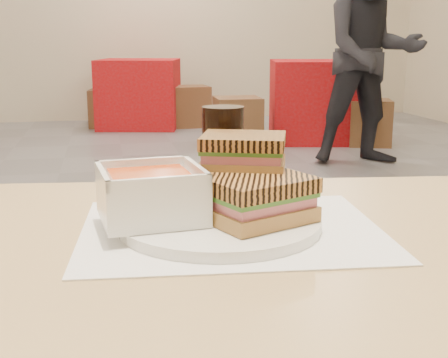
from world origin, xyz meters
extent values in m
cube|color=tan|center=(-0.03, -2.05, 0.73)|extent=(1.28, 0.84, 0.03)
cube|color=white|center=(0.02, -2.00, 0.75)|extent=(0.42, 0.34, 0.00)
cylinder|color=white|center=(0.01, -1.99, 0.76)|extent=(0.27, 0.27, 0.01)
cube|color=white|center=(-0.08, -1.98, 0.79)|extent=(0.14, 0.14, 0.05)
cube|color=#CF4A13|center=(-0.08, -1.98, 0.82)|extent=(0.11, 0.11, 0.01)
cube|color=white|center=(-0.02, -1.97, 0.83)|extent=(0.02, 0.13, 0.02)
cube|color=white|center=(-0.14, -1.99, 0.83)|extent=(0.02, 0.13, 0.02)
cube|color=white|center=(-0.09, -1.92, 0.83)|extent=(0.13, 0.02, 0.02)
cube|color=white|center=(-0.08, -2.04, 0.83)|extent=(0.13, 0.02, 0.02)
cube|color=#B37F48|center=(0.05, -2.01, 0.78)|extent=(0.16, 0.15, 0.02)
cube|color=#C2606B|center=(0.05, -2.01, 0.79)|extent=(0.15, 0.14, 0.01)
cube|color=#386B23|center=(0.05, -2.01, 0.80)|extent=(0.16, 0.14, 0.01)
cube|color=#9D662A|center=(0.05, -2.01, 0.81)|extent=(0.16, 0.15, 0.02)
cube|color=#B37F48|center=(0.05, -1.94, 0.83)|extent=(0.14, 0.13, 0.02)
cube|color=#C2606B|center=(0.05, -1.94, 0.84)|extent=(0.13, 0.12, 0.01)
cube|color=#386B23|center=(0.05, -1.94, 0.85)|extent=(0.13, 0.12, 0.01)
cube|color=#9D662A|center=(0.05, -1.94, 0.86)|extent=(0.14, 0.13, 0.02)
cylinder|color=black|center=(0.05, -1.81, 0.82)|extent=(0.07, 0.07, 0.14)
cube|color=#A80307|center=(1.97, 2.99, 0.40)|extent=(1.08, 1.08, 0.80)
cube|color=#A80307|center=(0.27, 4.29, 0.39)|extent=(1.05, 1.05, 0.78)
cube|color=brown|center=(1.09, 2.73, 0.24)|extent=(0.43, 0.43, 0.47)
cube|color=brown|center=(2.37, 2.60, 0.22)|extent=(0.49, 0.49, 0.44)
cube|color=brown|center=(-0.11, 4.36, 0.22)|extent=(0.44, 0.44, 0.44)
cube|color=brown|center=(0.85, 4.22, 0.24)|extent=(0.45, 0.45, 0.47)
imported|color=black|center=(1.97, 1.78, 0.90)|extent=(0.92, 0.75, 1.79)
camera|label=1|loc=(-0.14, -2.73, 0.99)|focal=47.69mm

